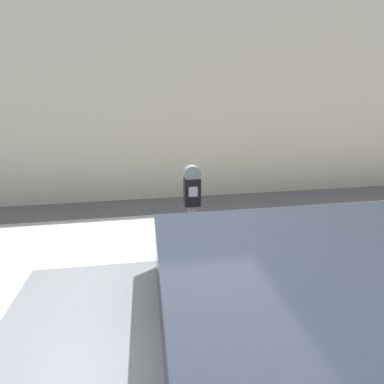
# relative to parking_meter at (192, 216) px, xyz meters

# --- Properties ---
(sidewalk) EXTENTS (24.00, 2.80, 0.14)m
(sidewalk) POSITION_rel_parking_meter_xyz_m (-0.44, 1.20, -1.07)
(sidewalk) COLOR #ADAAA3
(sidewalk) RESTS_ON ground_plane
(building_facade) EXTENTS (24.00, 0.30, 6.95)m
(building_facade) POSITION_rel_parking_meter_xyz_m (-0.44, 4.17, 2.33)
(building_facade) COLOR beige
(building_facade) RESTS_ON ground_plane
(parking_meter) EXTENTS (0.17, 0.14, 1.54)m
(parking_meter) POSITION_rel_parking_meter_xyz_m (0.00, 0.00, 0.00)
(parking_meter) COLOR slate
(parking_meter) RESTS_ON sidewalk
(parked_car_beside_meter) EXTENTS (4.68, 1.90, 1.46)m
(parked_car_beside_meter) POSITION_rel_parking_meter_xyz_m (0.84, -1.51, -0.41)
(parked_car_beside_meter) COLOR black
(parked_car_beside_meter) RESTS_ON ground_plane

